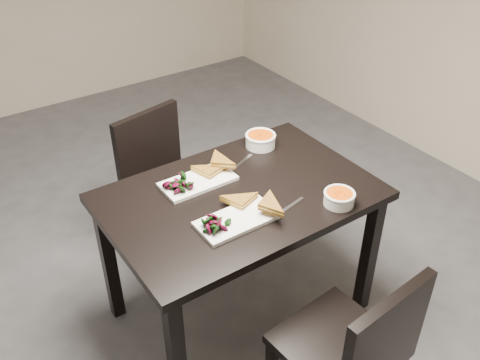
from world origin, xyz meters
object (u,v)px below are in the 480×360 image
Objects in this scene: chair_near at (355,349)px; soup_bowl_near at (339,197)px; chair_far at (163,177)px; soup_bowl_far at (260,139)px; table at (240,210)px; plate_near at (237,220)px; plate_far at (198,181)px.

chair_near reaches higher than soup_bowl_near.
soup_bowl_far is at bearing -57.71° from chair_far.
table is 0.23m from plate_near.
plate_near and plate_far have the same top height.
plate_near is 1.00× the size of plate_far.
soup_bowl_near reaches higher than table.
plate_near is at bearing 161.01° from soup_bowl_near.
chair_far reaches higher than plate_near.
plate_near is (-0.12, -0.16, 0.11)m from table.
plate_far is at bearing -108.40° from chair_far.
soup_bowl_near is at bearing -48.86° from plate_far.
plate_near is (-0.12, 0.61, 0.27)m from chair_near.
table is 3.51× the size of plate_far.
soup_bowl_far reaches higher than plate_far.
soup_bowl_far is at bearing 41.33° from table.
soup_bowl_near is at bearing -45.24° from table.
plate_far is 0.45m from soup_bowl_far.
plate_far is at bearing -166.17° from soup_bowl_far.
table is at bearing -138.67° from soup_bowl_far.
soup_bowl_far is at bearing 44.88° from plate_near.
plate_near is 0.46m from soup_bowl_near.
table is 1.41× the size of chair_far.
soup_bowl_near is 0.88× the size of soup_bowl_far.
plate_far is (0.01, 0.33, -0.00)m from plate_near.
plate_far is at bearing 88.35° from plate_near.
chair_far is 5.39× the size of soup_bowl_far.
soup_bowl_far is (0.32, 0.28, 0.14)m from table.
chair_near is at bearing -83.22° from plate_far.
chair_near is 1.00× the size of chair_far.
plate_near is at bearing -127.73° from table.
soup_bowl_near is at bearing 51.34° from chair_near.
plate_far is at bearing 123.54° from table.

